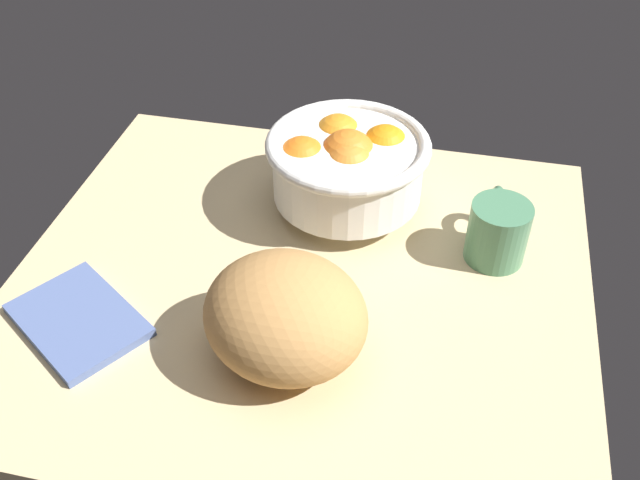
% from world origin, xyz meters
% --- Properties ---
extents(ground_plane, '(0.67, 0.61, 0.03)m').
position_xyz_m(ground_plane, '(0.00, 0.00, -0.01)').
color(ground_plane, '#CBB384').
extents(fruit_bowl, '(0.21, 0.21, 0.11)m').
position_xyz_m(fruit_bowl, '(-0.03, -0.15, 0.07)').
color(fruit_bowl, white).
rests_on(fruit_bowl, ground).
extents(bread_loaf, '(0.21, 0.20, 0.11)m').
position_xyz_m(bread_loaf, '(-0.01, 0.11, 0.06)').
color(bread_loaf, tan).
rests_on(bread_loaf, ground).
extents(napkin_folded, '(0.18, 0.17, 0.01)m').
position_xyz_m(napkin_folded, '(0.22, 0.12, 0.01)').
color(napkin_folded, '#506398').
rests_on(napkin_folded, ground).
extents(mug, '(0.07, 0.11, 0.08)m').
position_xyz_m(mug, '(-0.22, -0.09, 0.04)').
color(mug, '#4A825E').
rests_on(mug, ground).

